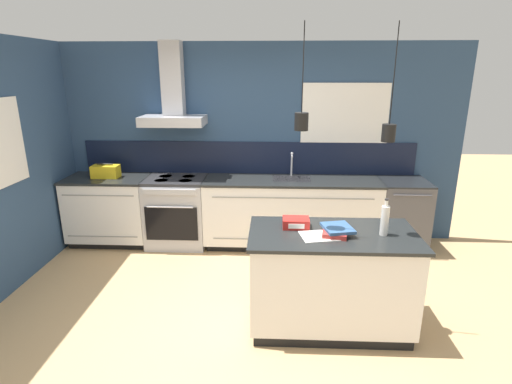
{
  "coord_description": "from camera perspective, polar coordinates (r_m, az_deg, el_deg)",
  "views": [
    {
      "loc": [
        0.33,
        -3.26,
        2.25
      ],
      "look_at": [
        0.16,
        0.66,
        1.05
      ],
      "focal_mm": 28.0,
      "sensor_mm": 36.0,
      "label": 1
    }
  ],
  "objects": [
    {
      "name": "yellow_toolbox",
      "position": [
        5.55,
        -20.68,
        2.77
      ],
      "size": [
        0.34,
        0.18,
        0.19
      ],
      "color": "gold",
      "rests_on": "counter_run_left"
    },
    {
      "name": "dishwasher",
      "position": [
        5.52,
        20.0,
        -3.05
      ],
      "size": [
        0.6,
        0.65,
        0.91
      ],
      "color": "#4C4C51",
      "rests_on": "ground_plane"
    },
    {
      "name": "counter_run_left",
      "position": [
        5.69,
        -20.11,
        -2.39
      ],
      "size": [
        1.06,
        0.64,
        0.91
      ],
      "color": "black",
      "rests_on": "ground_plane"
    },
    {
      "name": "ground_plane",
      "position": [
        3.97,
        -2.87,
        -17.53
      ],
      "size": [
        16.0,
        16.0,
        0.0
      ],
      "primitive_type": "plane",
      "color": "tan",
      "rests_on": "ground"
    },
    {
      "name": "wall_back",
      "position": [
        5.35,
        -1.69,
        7.35
      ],
      "size": [
        5.6,
        2.19,
        2.6
      ],
      "color": "navy",
      "rests_on": "ground_plane"
    },
    {
      "name": "red_supply_box",
      "position": [
        3.57,
        5.72,
        -4.39
      ],
      "size": [
        0.23,
        0.17,
        0.08
      ],
      "color": "red",
      "rests_on": "kitchen_island"
    },
    {
      "name": "paper_pile",
      "position": [
        3.42,
        9.28,
        -6.19
      ],
      "size": [
        0.38,
        0.31,
        0.01
      ],
      "color": "silver",
      "rests_on": "kitchen_island"
    },
    {
      "name": "bottle_on_island",
      "position": [
        3.53,
        17.91,
        -3.81
      ],
      "size": [
        0.07,
        0.07,
        0.32
      ],
      "color": "silver",
      "rests_on": "kitchen_island"
    },
    {
      "name": "book_stack",
      "position": [
        3.48,
        11.35,
        -5.34
      ],
      "size": [
        0.29,
        0.33,
        0.07
      ],
      "color": "#B2332D",
      "rests_on": "kitchen_island"
    },
    {
      "name": "kitchen_island",
      "position": [
        3.7,
        10.58,
        -12.2
      ],
      "size": [
        1.45,
        0.77,
        0.91
      ],
      "color": "black",
      "rests_on": "ground_plane"
    },
    {
      "name": "oven_range",
      "position": [
        5.41,
        -11.21,
        -2.72
      ],
      "size": [
        0.77,
        0.66,
        0.91
      ],
      "color": "#B5B5BA",
      "rests_on": "ground_plane"
    },
    {
      "name": "counter_run_sink",
      "position": [
        5.27,
        5.02,
        -2.92
      ],
      "size": [
        2.27,
        0.64,
        1.23
      ],
      "color": "black",
      "rests_on": "ground_plane"
    },
    {
      "name": "wall_left",
      "position": [
        4.91,
        -31.81,
        3.35
      ],
      "size": [
        0.08,
        3.8,
        2.6
      ],
      "color": "navy",
      "rests_on": "ground_plane"
    }
  ]
}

